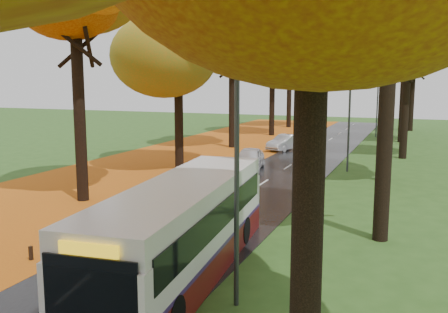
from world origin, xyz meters
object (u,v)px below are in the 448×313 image
Objects in this scene: streetlamp_far at (375,94)px; bus at (183,226)px; car_silver at (285,142)px; car_white at (249,159)px; streetlamp_mid at (346,103)px; car_dark at (305,134)px; streetlamp_near at (228,139)px.

bus is (-2.12, -42.52, -3.11)m from streetlamp_far.
streetlamp_far is 1.91× the size of car_silver.
car_silver is (-0.14, 10.29, -0.08)m from car_white.
car_dark is (-6.30, 16.29, -4.09)m from streetlamp_mid.
car_white is at bearing -104.40° from streetlamp_far.
streetlamp_mid is at bearing 78.46° from bus.
car_dark is at bearing 99.34° from streetlamp_near.
streetlamp_mid reaches higher than bus.
car_white is (-6.16, 19.99, -3.91)m from streetlamp_near.
streetlamp_near is 39.02m from car_dark.
car_white is (-4.04, 18.51, -0.80)m from bus.
car_silver is (-6.30, 8.29, -3.98)m from streetlamp_mid.
car_white is 18.30m from car_dark.
car_dark is at bearing -137.80° from streetlamp_far.
car_white is 10.29m from car_silver.
car_dark is (-0.14, 18.30, -0.18)m from car_white.
streetlamp_mid is at bearing -90.00° from streetlamp_far.
bus reaches higher than car_silver.
bus is (-2.12, 1.48, -3.11)m from streetlamp_near.
car_white is 1.07× the size of car_silver.
car_white is (-6.16, -2.01, -3.91)m from streetlamp_mid.
streetlamp_mid and streetlamp_far have the same top height.
bus is at bearing -88.18° from car_white.
bus reaches higher than car_white.
streetlamp_near is at bearing -40.56° from bus.
streetlamp_far is (0.00, 44.00, 0.00)m from streetlamp_near.
streetlamp_near is 44.00m from streetlamp_far.
car_dark is at bearing 111.13° from streetlamp_mid.
streetlamp_near is 4.04m from bus.
streetlamp_near is 1.97× the size of car_dark.
streetlamp_mid is at bearing -77.45° from car_dark.
car_dark is at bearing 108.16° from car_silver.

